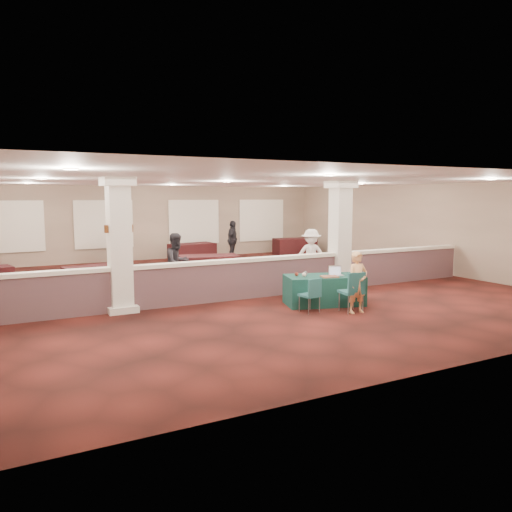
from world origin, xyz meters
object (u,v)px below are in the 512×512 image
attendee_b (311,255)px  attendee_d (116,246)px  far_table_front_center (209,267)px  attendee_a (177,263)px  near_table (324,290)px  woman (357,282)px  far_table_back_right (295,247)px  attendee_c (233,241)px  far_table_front_right (368,260)px  conf_chair_side (312,292)px  far_table_back_center (192,252)px  conf_chair_main (353,289)px  far_table_front_left (97,278)px

attendee_b → attendee_d: bearing=156.8°
far_table_front_center → attendee_a: bearing=-134.6°
near_table → woman: 1.19m
far_table_front_center → far_table_back_right: (6.29, 4.56, -0.01)m
attendee_a → attendee_c: attendee_c is taller
far_table_front_center → near_table: bearing=-78.2°
far_table_front_right → conf_chair_side: bearing=-140.2°
conf_chair_side → far_table_back_center: conf_chair_side is taller
attendee_c → far_table_front_center: bearing=-168.7°
near_table → conf_chair_side: size_ratio=2.35×
near_table → attendee_b: attendee_b is taller
far_table_front_center → attendee_c: attendee_c is taller
conf_chair_side → attendee_d: 10.91m
far_table_front_center → attendee_d: attendee_d is taller
attendee_b → conf_chair_main: bearing=-79.1°
far_table_front_left → far_table_back_right: (9.99, 4.94, 0.02)m
conf_chair_main → woman: (0.06, -0.07, 0.15)m
conf_chair_main → woman: 0.18m
attendee_c → attendee_a: bearing=-172.0°
attendee_a → far_table_front_center: bearing=22.6°
far_table_front_right → attendee_c: size_ratio=0.96×
far_table_back_right → attendee_c: size_ratio=1.12×
far_table_front_left → far_table_front_center: (3.70, 0.37, 0.03)m
attendee_a → attendee_c: 7.34m
far_table_front_center → far_table_front_right: size_ratio=1.19×
far_table_front_left → far_table_back_center: bearing=45.6°
woman → conf_chair_side: bearing=151.6°
far_table_back_center → attendee_a: attendee_a is taller
far_table_front_center → attendee_b: attendee_b is taller
far_table_front_center → woman: bearing=-79.0°
conf_chair_side → near_table: bearing=30.4°
far_table_front_left → far_table_front_center: size_ratio=0.92×
conf_chair_side → attendee_c: (2.52, 9.73, 0.37)m
near_table → conf_chair_main: (0.09, -1.06, 0.21)m
woman → far_table_back_right: 11.90m
conf_chair_side → attendee_a: (-1.98, 3.93, 0.37)m
far_table_front_center → far_table_back_right: bearing=36.0°
attendee_b → far_table_front_center: bearing=177.5°
woman → attendee_a: 5.33m
far_table_front_center → attendee_c: (2.79, 4.06, 0.46)m
woman → attendee_c: size_ratio=0.85×
woman → attendee_a: (-2.92, 4.46, 0.12)m
far_table_front_left → attendee_a: (1.99, -1.36, 0.49)m
far_table_back_center → attendee_b: size_ratio=1.11×
far_table_back_center → near_table: bearing=-90.4°
woman → attendee_d: 11.65m
near_table → attendee_a: size_ratio=1.14×
far_table_back_center → attendee_a: 6.93m
far_table_back_right → attendee_c: attendee_c is taller
conf_chair_main → far_table_front_left: bearing=136.0°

